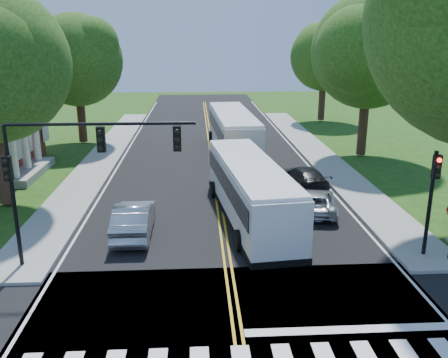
{
  "coord_description": "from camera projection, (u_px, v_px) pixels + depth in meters",
  "views": [
    {
      "loc": [
        -1.18,
        -11.03,
        8.8
      ],
      "look_at": [
        0.08,
        10.34,
        2.4
      ],
      "focal_mm": 38.0,
      "sensor_mm": 36.0,
      "label": 1
    }
  ],
  "objects": [
    {
      "name": "road",
      "position": [
        216.0,
        181.0,
        30.35
      ],
      "size": [
        14.0,
        96.0,
        0.01
      ],
      "primitive_type": "cube",
      "color": "black",
      "rests_on": "ground"
    },
    {
      "name": "center_line",
      "position": [
        213.0,
        165.0,
        34.17
      ],
      "size": [
        0.36,
        70.0,
        0.01
      ],
      "primitive_type": "cube",
      "color": "gold",
      "rests_on": "road"
    },
    {
      "name": "edge_line_w",
      "position": [
        118.0,
        166.0,
        33.79
      ],
      "size": [
        0.12,
        70.0,
        0.01
      ],
      "primitive_type": "cube",
      "color": "silver",
      "rests_on": "road"
    },
    {
      "name": "edge_line_e",
      "position": [
        306.0,
        163.0,
        34.56
      ],
      "size": [
        0.12,
        70.0,
        0.01
      ],
      "primitive_type": "cube",
      "color": "silver",
      "rests_on": "road"
    },
    {
      "name": "stop_bar",
      "position": [
        349.0,
        329.0,
        14.86
      ],
      "size": [
        6.6,
        0.4,
        0.01
      ],
      "primitive_type": "cube",
      "color": "silver",
      "rests_on": "road"
    },
    {
      "name": "sidewalk_nw",
      "position": [
        105.0,
        155.0,
        36.56
      ],
      "size": [
        2.6,
        40.0,
        0.15
      ],
      "primitive_type": "cube",
      "color": "gray",
      "rests_on": "ground"
    },
    {
      "name": "sidewalk_ne",
      "position": [
        317.0,
        153.0,
        37.49
      ],
      "size": [
        2.6,
        40.0,
        0.15
      ],
      "primitive_type": "cube",
      "color": "gray",
      "rests_on": "ground"
    },
    {
      "name": "tree_west_far",
      "position": [
        77.0,
        60.0,
        39.21
      ],
      "size": [
        7.6,
        7.6,
        10.67
      ],
      "color": "#351E15",
      "rests_on": "ground"
    },
    {
      "name": "tree_east_mid",
      "position": [
        369.0,
        51.0,
        34.49
      ],
      "size": [
        8.4,
        8.4,
        11.93
      ],
      "color": "#351E15",
      "rests_on": "ground"
    },
    {
      "name": "tree_east_far",
      "position": [
        324.0,
        57.0,
        50.13
      ],
      "size": [
        7.2,
        7.2,
        10.34
      ],
      "color": "#351E15",
      "rests_on": "ground"
    },
    {
      "name": "signal_nw",
      "position": [
        72.0,
        161.0,
        17.7
      ],
      "size": [
        7.15,
        0.46,
        5.66
      ],
      "color": "black",
      "rests_on": "ground"
    },
    {
      "name": "signal_ne",
      "position": [
        432.0,
        190.0,
        18.91
      ],
      "size": [
        0.3,
        0.46,
        4.4
      ],
      "color": "black",
      "rests_on": "ground"
    },
    {
      "name": "bus_lead",
      "position": [
        250.0,
        190.0,
        23.47
      ],
      "size": [
        3.75,
        11.66,
        2.96
      ],
      "rotation": [
        0.0,
        0.0,
        3.25
      ],
      "color": "silver",
      "rests_on": "road"
    },
    {
      "name": "bus_follow",
      "position": [
        233.0,
        132.0,
        36.94
      ],
      "size": [
        3.52,
        12.78,
        3.28
      ],
      "rotation": [
        0.0,
        0.0,
        3.19
      ],
      "color": "silver",
      "rests_on": "road"
    },
    {
      "name": "hatchback",
      "position": [
        134.0,
        219.0,
        21.83
      ],
      "size": [
        1.65,
        4.69,
        1.54
      ],
      "primitive_type": "imported",
      "rotation": [
        0.0,
        0.0,
        3.15
      ],
      "color": "#ABAEB2",
      "rests_on": "road"
    },
    {
      "name": "suv",
      "position": [
        316.0,
        201.0,
        24.77
      ],
      "size": [
        2.69,
        4.51,
        1.17
      ],
      "primitive_type": "imported",
      "rotation": [
        0.0,
        0.0,
        2.96
      ],
      "color": "#B8BBC0",
      "rests_on": "road"
    },
    {
      "name": "dark_sedan",
      "position": [
        304.0,
        177.0,
        28.8
      ],
      "size": [
        2.63,
        4.76,
        1.31
      ],
      "primitive_type": "imported",
      "rotation": [
        0.0,
        0.0,
        3.33
      ],
      "color": "black",
      "rests_on": "road"
    }
  ]
}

